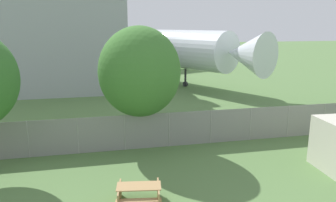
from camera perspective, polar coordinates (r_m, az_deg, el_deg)
The scene contains 4 objects.
perimeter_fence at distance 19.64m, azimuth 7.45°, elevation -4.48°, with size 56.07×0.07×2.03m.
airplane at distance 45.76m, azimuth -7.22°, elevation 9.60°, with size 31.88×39.21×12.74m.
picnic_bench_near_cabin at distance 13.45m, azimuth -5.08°, elevation -15.55°, with size 1.93×1.65×0.76m.
tree_left_of_cabin at distance 18.49m, azimuth -4.97°, elevation 5.04°, with size 4.63×4.63×6.89m.
Camera 1 is at (-6.47, -6.65, 6.92)m, focal length 35.00 mm.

